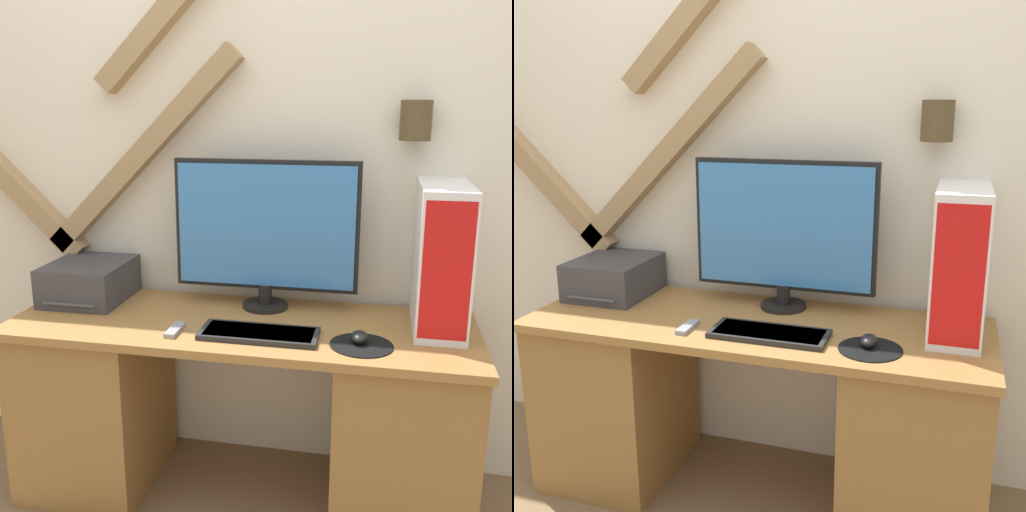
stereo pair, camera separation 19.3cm
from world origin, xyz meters
TOP-DOWN VIEW (x-y plane):
  - wall_back at (-0.01, 0.64)m, footprint 6.40×0.16m
  - desk at (0.00, 0.29)m, footprint 1.66×0.58m
  - monitor at (0.06, 0.47)m, footprint 0.70×0.18m
  - keyboard at (0.09, 0.17)m, footprint 0.40×0.17m
  - mousepad at (0.43, 0.16)m, footprint 0.21×0.21m
  - mouse at (0.43, 0.17)m, footprint 0.05×0.08m
  - computer_tower at (0.69, 0.42)m, footprint 0.17×0.45m
  - printer at (-0.65, 0.42)m, footprint 0.30×0.35m
  - remote_control at (-0.20, 0.14)m, footprint 0.04×0.13m

SIDE VIEW (x-z plane):
  - desk at x=0.00m, z-range 0.01..0.72m
  - mousepad at x=0.43m, z-range 0.70..0.71m
  - remote_control at x=-0.20m, z-range 0.70..0.72m
  - keyboard at x=0.09m, z-range 0.71..0.72m
  - mouse at x=0.43m, z-range 0.71..0.75m
  - printer at x=-0.65m, z-range 0.70..0.86m
  - computer_tower at x=0.69m, z-range 0.70..1.20m
  - monitor at x=0.06m, z-range 0.73..1.29m
  - wall_back at x=-0.01m, z-range 0.01..2.71m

